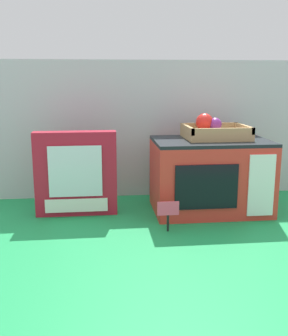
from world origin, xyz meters
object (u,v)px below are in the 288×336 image
at_px(cookie_set_box, 76,174).
at_px(price_sign, 168,212).
at_px(food_groups_crate, 214,131).
at_px(toy_microwave, 210,175).

distance_m(cookie_set_box, price_sign, 0.38).
bearing_deg(cookie_set_box, food_groups_crate, 3.04).
xyz_separation_m(cookie_set_box, price_sign, (0.30, -0.21, -0.08)).
distance_m(food_groups_crate, price_sign, 0.39).
relative_size(food_groups_crate, price_sign, 2.27).
height_order(food_groups_crate, cookie_set_box, food_groups_crate).
xyz_separation_m(toy_microwave, cookie_set_box, (-0.49, 0.01, 0.02)).
bearing_deg(toy_microwave, price_sign, -133.46).
bearing_deg(toy_microwave, food_groups_crate, 63.30).
height_order(cookie_set_box, price_sign, cookie_set_box).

